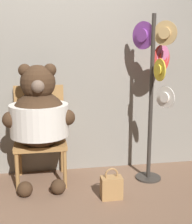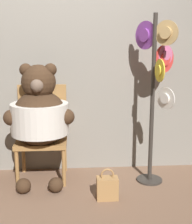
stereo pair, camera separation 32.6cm
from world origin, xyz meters
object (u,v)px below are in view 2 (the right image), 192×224
(hat_display_rack, at_px, (157,81))
(handbag_on_ground, at_px, (107,188))
(teddy_bear, at_px, (40,115))
(chair, at_px, (42,130))

(hat_display_rack, bearing_deg, handbag_on_ground, -145.16)
(handbag_on_ground, bearing_deg, teddy_bear, 146.85)
(chair, distance_m, teddy_bear, 0.27)
(chair, height_order, teddy_bear, teddy_bear)
(teddy_bear, distance_m, handbag_on_ground, 1.02)
(teddy_bear, bearing_deg, hat_display_rack, -2.63)
(handbag_on_ground, bearing_deg, chair, 137.62)
(chair, height_order, handbag_on_ground, chair)
(hat_display_rack, xyz_separation_m, handbag_on_ground, (-0.55, -0.38, -0.98))
(hat_display_rack, distance_m, handbag_on_ground, 1.19)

